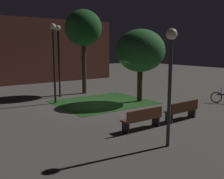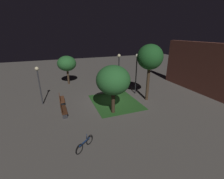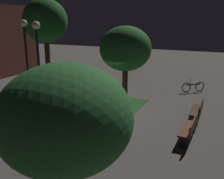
# 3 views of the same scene
# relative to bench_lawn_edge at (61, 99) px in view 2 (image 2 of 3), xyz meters

# --- Properties ---
(ground_plane) EXTENTS (60.00, 60.00, 0.00)m
(ground_plane) POSITION_rel_bench_lawn_edge_xyz_m (1.20, 5.06, -0.48)
(ground_plane) COLOR #56514C
(grass_lawn) EXTENTS (5.44, 4.60, 0.01)m
(grass_lawn) POSITION_rel_bench_lawn_edge_xyz_m (1.62, 5.32, -0.48)
(grass_lawn) COLOR #23511E
(grass_lawn) RESTS_ON ground
(bench_lawn_edge) EXTENTS (1.81, 0.50, 0.88)m
(bench_lawn_edge) POSITION_rel_bench_lawn_edge_xyz_m (0.00, 0.00, 0.00)
(bench_lawn_edge) COLOR brown
(bench_lawn_edge) RESTS_ON ground
(bench_path_side) EXTENTS (1.81, 0.52, 0.88)m
(bench_path_side) POSITION_rel_bench_lawn_edge_xyz_m (2.40, 0.00, 0.00)
(bench_path_side) COLOR #422314
(bench_path_side) RESTS_ON ground
(tree_right_canopy) EXTENTS (2.55, 2.55, 5.84)m
(tree_right_canopy) POSITION_rel_bench_lawn_edge_xyz_m (2.26, 8.71, 4.05)
(tree_right_canopy) COLOR #423021
(tree_right_canopy) RESTS_ON ground
(tree_left_canopy) EXTENTS (2.93, 2.93, 4.35)m
(tree_left_canopy) POSITION_rel_bench_lawn_edge_xyz_m (3.61, 4.29, 2.58)
(tree_left_canopy) COLOR #38281C
(tree_left_canopy) RESTS_ON ground
(tree_back_right) EXTENTS (2.51, 2.51, 3.94)m
(tree_back_right) POSITION_rel_bench_lawn_edge_xyz_m (-6.30, 1.39, 2.42)
(tree_back_right) COLOR #423021
(tree_back_right) RESTS_ON ground
(lamp_post_plaza_west) EXTENTS (0.36, 0.36, 4.60)m
(lamp_post_plaza_west) POSITION_rel_bench_lawn_edge_xyz_m (-0.83, 6.71, 2.64)
(lamp_post_plaza_west) COLOR black
(lamp_post_plaza_west) RESTS_ON ground
(lamp_post_near_wall) EXTENTS (0.36, 0.36, 3.87)m
(lamp_post_near_wall) POSITION_rel_bench_lawn_edge_xyz_m (-0.49, -1.80, 2.21)
(lamp_post_near_wall) COLOR #333338
(lamp_post_near_wall) RESTS_ON ground
(lamp_post_path_center) EXTENTS (0.36, 0.36, 4.66)m
(lamp_post_path_center) POSITION_rel_bench_lawn_edge_xyz_m (0.23, 8.42, 2.68)
(lamp_post_path_center) COLOR black
(lamp_post_path_center) RESTS_ON ground
(bicycle) EXTENTS (1.10, 1.32, 0.93)m
(bicycle) POSITION_rel_bench_lawn_edge_xyz_m (7.37, 0.94, -0.14)
(bicycle) COLOR black
(bicycle) RESTS_ON ground
(building_wall_backdrop) EXTENTS (12.33, 0.80, 5.85)m
(building_wall_backdrop) POSITION_rel_bench_lawn_edge_xyz_m (3.05, 15.98, 2.44)
(building_wall_backdrop) COLOR brown
(building_wall_backdrop) RESTS_ON ground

